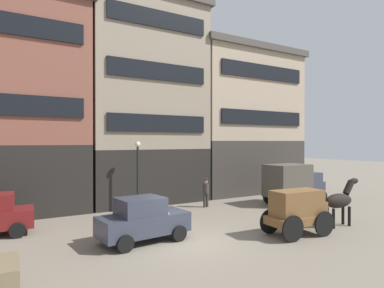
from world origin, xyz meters
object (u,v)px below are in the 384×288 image
draft_horse (340,200)px  streetlamp_curbside (138,166)px  pedestrian_officer (206,191)px  delivery_truck_near (294,182)px  sedan_dark (143,219)px  cargo_wagon (298,209)px  fire_hydrant_curbside (288,190)px

draft_horse → streetlamp_curbside: 10.91m
streetlamp_curbside → pedestrian_officer: bearing=-10.1°
delivery_truck_near → sedan_dark: 12.12m
cargo_wagon → streetlamp_curbside: streetlamp_curbside is taller
pedestrian_officer → fire_hydrant_curbside: bearing=4.3°
delivery_truck_near → fire_hydrant_curbside: delivery_truck_near is taller
delivery_truck_near → fire_hydrant_curbside: size_ratio=5.27×
streetlamp_curbside → cargo_wagon: bearing=-61.5°
sedan_dark → pedestrian_officer: sedan_dark is taller
delivery_truck_near → sedan_dark: (-11.81, -2.67, -0.51)m
sedan_dark → streetlamp_curbside: size_ratio=0.93×
sedan_dark → fire_hydrant_curbside: 14.98m
cargo_wagon → fire_hydrant_curbside: bearing=45.1°
cargo_wagon → draft_horse: 2.95m
draft_horse → delivery_truck_near: bearing=63.5°
draft_horse → sedan_dark: size_ratio=0.61×
draft_horse → streetlamp_curbside: (-7.29, 8.00, 1.40)m
cargo_wagon → delivery_truck_near: 7.68m
delivery_truck_near → sedan_dark: delivery_truck_near is taller
cargo_wagon → fire_hydrant_curbside: cargo_wagon is taller
pedestrian_officer → sedan_dark: bearing=-142.9°
sedan_dark → fire_hydrant_curbside: size_ratio=4.61×
pedestrian_officer → draft_horse: bearing=-67.1°
sedan_dark → streetlamp_curbside: streetlamp_curbside is taller
pedestrian_officer → fire_hydrant_curbside: size_ratio=2.16×
draft_horse → sedan_dark: bearing=164.2°
draft_horse → pedestrian_officer: 7.86m
sedan_dark → fire_hydrant_curbside: sedan_dark is taller
delivery_truck_near → pedestrian_officer: (-5.68, 1.96, -0.44)m
draft_horse → delivery_truck_near: 5.90m
streetlamp_curbside → fire_hydrant_curbside: bearing=-0.8°
delivery_truck_near → pedestrian_officer: 6.03m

